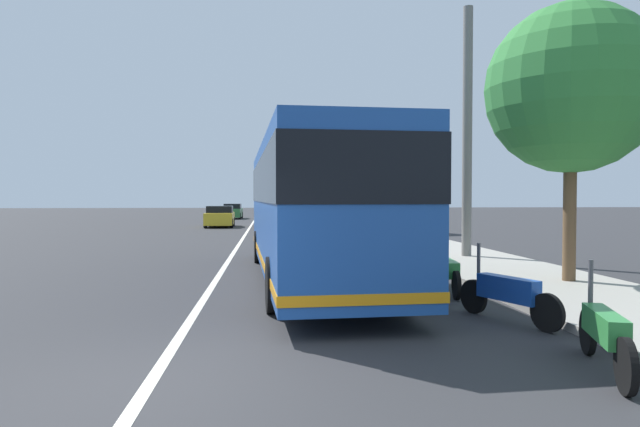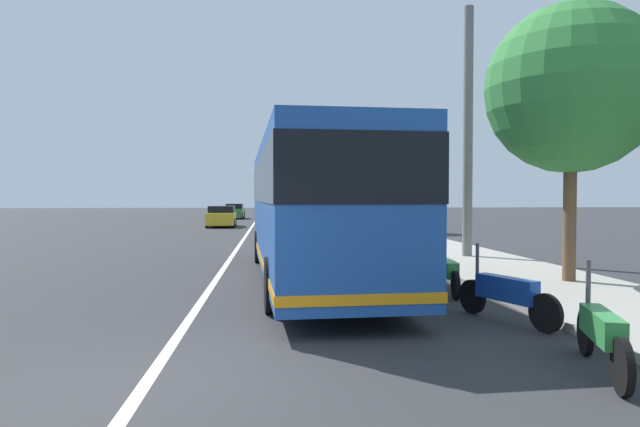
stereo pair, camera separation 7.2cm
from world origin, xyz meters
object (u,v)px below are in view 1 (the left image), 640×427
Objects in this scene: motorcycle_mid_row at (507,293)px; roadside_tree_mid_block at (571,89)px; utility_pole at (467,134)px; car_far_distant at (288,213)px; motorcycle_nearest_curb at (605,333)px; car_ahead_same_lane at (233,212)px; coach_bus at (310,202)px; car_side_street at (220,217)px; roadside_tree_far_block at (362,146)px; motorcycle_by_tree at (449,272)px.

motorcycle_mid_row is 6.03m from roadside_tree_mid_block.
motorcycle_mid_row is 9.89m from utility_pole.
motorcycle_mid_row is at bearing -172.94° from car_far_distant.
roadside_tree_mid_block is 5.51m from utility_pole.
car_ahead_same_lane reaches higher than motorcycle_nearest_curb.
car_ahead_same_lane is at bearing 3.33° from coach_bus.
car_side_street is 11.72m from roadside_tree_far_block.
utility_pole reaches higher than motorcycle_nearest_curb.
motorcycle_nearest_curb is 42.45m from car_far_distant.
car_far_distant is 8.01m from car_ahead_same_lane.
utility_pole is at bearing 5.18° from motorcycle_nearest_curb.
utility_pole reaches higher than roadside_tree_mid_block.
car_far_distant reaches higher than motorcycle_mid_row.
car_far_distant is 10.59m from car_side_street.
coach_bus is 7.02m from utility_pole.
car_side_street reaches higher than motorcycle_by_tree.
motorcycle_mid_row is at bearing 10.19° from car_ahead_same_lane.
car_ahead_same_lane reaches higher than motorcycle_by_tree.
coach_bus is at bearing 74.51° from roadside_tree_mid_block.
motorcycle_nearest_curb is at bearing 157.82° from motorcycle_mid_row.
car_far_distant is 0.50× the size of utility_pole.
roadside_tree_far_block is (22.01, -1.91, 4.75)m from motorcycle_by_tree.
car_ahead_same_lane is at bearing -13.17° from motorcycle_mid_row.
roadside_tree_far_block reaches higher than car_ahead_same_lane.
car_side_street reaches higher than motorcycle_mid_row.
car_ahead_same_lane is (43.12, 7.35, 0.25)m from motorcycle_by_tree.
car_far_distant is at bearing 20.81° from motorcycle_nearest_curb.
car_ahead_same_lane is at bearing 23.68° from roadside_tree_far_block.
coach_bus is 6.58m from roadside_tree_mid_block.
motorcycle_nearest_curb is 0.30× the size of roadside_tree_far_block.
roadside_tree_mid_block is (-42.52, -10.39, 3.81)m from car_ahead_same_lane.
motorcycle_nearest_curb reaches higher than motorcycle_by_tree.
roadside_tree_far_block reaches higher than car_far_distant.
roadside_tree_far_block is at bearing 56.57° from car_side_street.
motorcycle_nearest_curb is 33.92m from car_side_street.
car_side_street is 24.08m from utility_pole.
motorcycle_by_tree is at bearing 10.68° from car_ahead_same_lane.
coach_bus is 5.99× the size of motorcycle_mid_row.
roadside_tree_far_block is at bearing 1.99° from motorcycle_by_tree.
roadside_tree_far_block reaches higher than roadside_tree_mid_block.
roadside_tree_far_block reaches higher than car_side_street.
utility_pole is (5.48, 0.40, -0.38)m from roadside_tree_mid_block.
motorcycle_by_tree is 37.10m from car_far_distant.
car_side_street is (33.12, 7.34, 0.26)m from motorcycle_nearest_curb.
car_far_distant is at bearing -19.19° from motorcycle_mid_row.
roadside_tree_far_block is (-21.12, -9.26, 4.50)m from car_ahead_same_lane.
utility_pole is at bearing -57.60° from coach_bus.
car_side_street is at bearing 24.54° from utility_pole.
motorcycle_mid_row is 31.38m from car_side_street.
car_far_distant is 31.51m from utility_pole.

